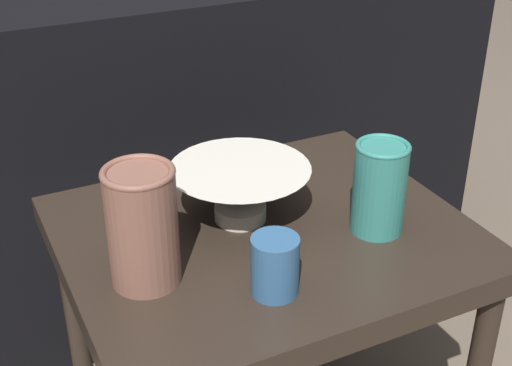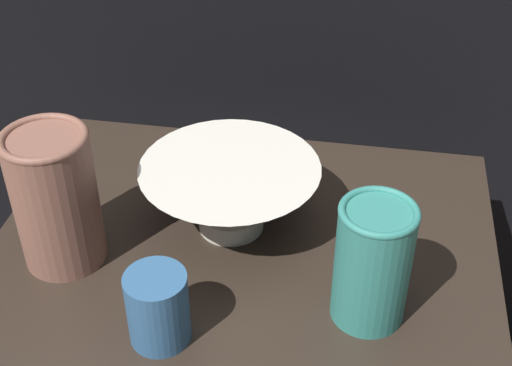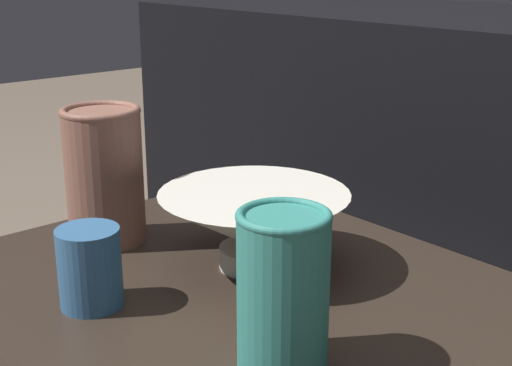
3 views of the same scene
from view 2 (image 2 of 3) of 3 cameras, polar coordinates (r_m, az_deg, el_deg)
name	(u,v)px [view 2 (image 2 of 3)]	position (r m, az deg, el deg)	size (l,w,h in m)	color
table	(242,285)	(0.87, -1.15, -8.20)	(0.59, 0.50, 0.46)	#2D231C
couch_backdrop	(300,88)	(1.38, 3.53, 7.59)	(1.44, 0.50, 0.71)	black
bowl	(230,191)	(0.84, -2.07, -0.63)	(0.21, 0.21, 0.09)	silver
vase_textured_left	(55,197)	(0.80, -15.77, -1.09)	(0.09, 0.09, 0.17)	brown
vase_colorful_right	(373,262)	(0.72, 9.32, -6.25)	(0.08, 0.08, 0.14)	teal
cup	(158,308)	(0.72, -7.85, -9.84)	(0.06, 0.06, 0.08)	#33608E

